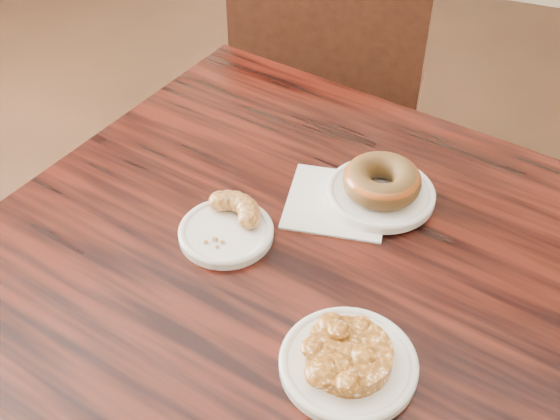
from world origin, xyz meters
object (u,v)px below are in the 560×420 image
at_px(cafe_table, 287,404).
at_px(glazed_donut, 382,181).
at_px(chair_far, 335,105).
at_px(cruller_fragment, 225,222).
at_px(apple_fritter, 349,353).

distance_m(cafe_table, glazed_donut, 0.46).
xyz_separation_m(chair_far, cruller_fragment, (0.06, -0.82, 0.33)).
distance_m(glazed_donut, apple_fritter, 0.33).
distance_m(chair_far, cruller_fragment, 0.89).
height_order(glazed_donut, apple_fritter, glazed_donut).
xyz_separation_m(cafe_table, cruller_fragment, (-0.11, 0.02, 0.40)).
height_order(cafe_table, chair_far, chair_far).
height_order(chair_far, cruller_fragment, chair_far).
distance_m(cafe_table, apple_fritter, 0.45).
bearing_deg(cruller_fragment, apple_fritter, -34.20).
distance_m(cafe_table, chair_far, 0.87).
relative_size(chair_far, glazed_donut, 7.20).
distance_m(apple_fritter, cruller_fragment, 0.29).
relative_size(cafe_table, cruller_fragment, 7.97).
distance_m(cafe_table, cruller_fragment, 0.42).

